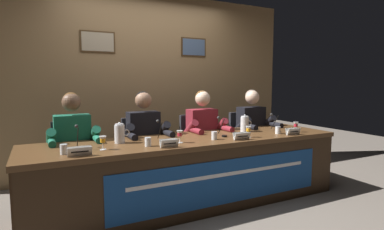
{
  "coord_description": "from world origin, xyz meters",
  "views": [
    {
      "loc": [
        -1.47,
        -2.94,
        1.33
      ],
      "look_at": [
        0.0,
        0.0,
        0.97
      ],
      "focal_mm": 28.85,
      "sensor_mm": 36.0,
      "label": 1
    }
  ],
  "objects_px": {
    "water_cup_center_right": "(214,136)",
    "microphone_center_right": "(222,130)",
    "water_pitcher_left_side": "(120,134)",
    "chair_far_right": "(245,145)",
    "panelist_center_right": "(205,131)",
    "conference_table": "(197,160)",
    "nameplate_center_left": "(169,143)",
    "microphone_far_left": "(78,141)",
    "chair_far_left": "(73,164)",
    "juice_glass_far_right": "(296,125)",
    "water_cup_far_right": "(278,130)",
    "nameplate_center_right": "(242,136)",
    "panelist_far_left": "(74,142)",
    "panelist_far_right": "(254,127)",
    "chair_center_right": "(198,150)",
    "water_cup_center_left": "(148,142)",
    "water_cup_far_left": "(64,150)",
    "panelist_center_left": "(146,136)",
    "microphone_center_left": "(161,134)",
    "nameplate_far_left": "(80,151)",
    "microphone_far_right": "(276,125)",
    "juice_glass_far_left": "(103,140)",
    "chair_center_left": "(141,156)",
    "juice_glass_center_left": "(180,134)",
    "nameplate_far_right": "(293,131)"
  },
  "relations": [
    {
      "from": "juice_glass_far_left",
      "to": "nameplate_far_left",
      "type": "bearing_deg",
      "value": -143.8
    },
    {
      "from": "chair_far_right",
      "to": "chair_far_left",
      "type": "bearing_deg",
      "value": 180.0
    },
    {
      "from": "water_cup_center_left",
      "to": "panelist_center_right",
      "type": "bearing_deg",
      "value": 32.84
    },
    {
      "from": "water_pitcher_left_side",
      "to": "chair_center_right",
      "type": "bearing_deg",
      "value": 25.09
    },
    {
      "from": "microphone_center_right",
      "to": "panelist_far_right",
      "type": "xyz_separation_m",
      "value": [
        0.81,
        0.47,
        -0.09
      ]
    },
    {
      "from": "water_cup_center_right",
      "to": "microphone_center_right",
      "type": "height_order",
      "value": "microphone_center_right"
    },
    {
      "from": "microphone_far_left",
      "to": "microphone_far_right",
      "type": "relative_size",
      "value": 1.0
    },
    {
      "from": "conference_table",
      "to": "water_pitcher_left_side",
      "type": "xyz_separation_m",
      "value": [
        -0.77,
        0.19,
        0.32
      ]
    },
    {
      "from": "panelist_center_right",
      "to": "water_cup_far_left",
      "type": "bearing_deg",
      "value": -160.24
    },
    {
      "from": "chair_far_left",
      "to": "juice_glass_far_right",
      "type": "height_order",
      "value": "chair_far_left"
    },
    {
      "from": "water_cup_center_left",
      "to": "water_cup_center_right",
      "type": "relative_size",
      "value": 1.0
    },
    {
      "from": "chair_center_left",
      "to": "juice_glass_center_left",
      "type": "bearing_deg",
      "value": -78.64
    },
    {
      "from": "microphone_far_right",
      "to": "nameplate_center_left",
      "type": "bearing_deg",
      "value": -169.63
    },
    {
      "from": "water_cup_far_left",
      "to": "water_cup_center_left",
      "type": "relative_size",
      "value": 1.0
    },
    {
      "from": "nameplate_center_left",
      "to": "nameplate_center_right",
      "type": "bearing_deg",
      "value": 0.94
    },
    {
      "from": "panelist_center_right",
      "to": "microphone_far_right",
      "type": "height_order",
      "value": "panelist_center_right"
    },
    {
      "from": "conference_table",
      "to": "microphone_center_right",
      "type": "relative_size",
      "value": 15.71
    },
    {
      "from": "chair_far_right",
      "to": "microphone_far_right",
      "type": "bearing_deg",
      "value": -93.8
    },
    {
      "from": "panelist_center_left",
      "to": "water_cup_center_left",
      "type": "bearing_deg",
      "value": -106.03
    },
    {
      "from": "chair_far_left",
      "to": "panelist_center_right",
      "type": "xyz_separation_m",
      "value": [
        1.55,
        -0.2,
        0.28
      ]
    },
    {
      "from": "panelist_far_left",
      "to": "nameplate_far_right",
      "type": "bearing_deg",
      "value": -18.09
    },
    {
      "from": "juice_glass_far_right",
      "to": "water_cup_center_right",
      "type": "bearing_deg",
      "value": 178.72
    },
    {
      "from": "microphone_center_right",
      "to": "water_pitcher_left_side",
      "type": "height_order",
      "value": "microphone_center_right"
    },
    {
      "from": "water_cup_center_left",
      "to": "chair_far_left",
      "type": "bearing_deg",
      "value": 126.36
    },
    {
      "from": "chair_far_right",
      "to": "juice_glass_far_right",
      "type": "xyz_separation_m",
      "value": [
        0.13,
        -0.82,
        0.38
      ]
    },
    {
      "from": "conference_table",
      "to": "nameplate_far_left",
      "type": "bearing_deg",
      "value": -170.12
    },
    {
      "from": "panelist_far_left",
      "to": "panelist_far_right",
      "type": "bearing_deg",
      "value": 0.0
    },
    {
      "from": "panelist_center_left",
      "to": "juice_glass_center_left",
      "type": "bearing_deg",
      "value": -74.99
    },
    {
      "from": "panelist_far_right",
      "to": "panelist_center_left",
      "type": "bearing_deg",
      "value": 180.0
    },
    {
      "from": "microphone_far_left",
      "to": "panelist_center_right",
      "type": "xyz_separation_m",
      "value": [
        1.55,
        0.47,
        -0.09
      ]
    },
    {
      "from": "panelist_far_left",
      "to": "microphone_center_left",
      "type": "bearing_deg",
      "value": -29.97
    },
    {
      "from": "panelist_center_left",
      "to": "microphone_center_left",
      "type": "bearing_deg",
      "value": -88.47
    },
    {
      "from": "conference_table",
      "to": "microphone_far_right",
      "type": "xyz_separation_m",
      "value": [
        1.11,
        0.06,
        0.3
      ]
    },
    {
      "from": "juice_glass_far_left",
      "to": "water_cup_far_right",
      "type": "bearing_deg",
      "value": -1.02
    },
    {
      "from": "microphone_center_right",
      "to": "nameplate_far_right",
      "type": "relative_size",
      "value": 1.18
    },
    {
      "from": "panelist_center_right",
      "to": "microphone_center_right",
      "type": "bearing_deg",
      "value": -94.74
    },
    {
      "from": "water_cup_far_left",
      "to": "microphone_far_left",
      "type": "bearing_deg",
      "value": 46.75
    },
    {
      "from": "panelist_far_right",
      "to": "chair_center_right",
      "type": "bearing_deg",
      "value": 165.59
    },
    {
      "from": "nameplate_center_left",
      "to": "panelist_center_right",
      "type": "distance_m",
      "value": 1.09
    },
    {
      "from": "nameplate_far_left",
      "to": "water_cup_center_left",
      "type": "bearing_deg",
      "value": 10.97
    },
    {
      "from": "chair_far_right",
      "to": "panelist_center_right",
      "type": "bearing_deg",
      "value": -165.59
    },
    {
      "from": "water_cup_far_right",
      "to": "nameplate_center_right",
      "type": "bearing_deg",
      "value": -168.54
    },
    {
      "from": "water_cup_far_left",
      "to": "panelist_far_right",
      "type": "height_order",
      "value": "panelist_far_right"
    },
    {
      "from": "chair_center_left",
      "to": "nameplate_far_right",
      "type": "relative_size",
      "value": 4.87
    },
    {
      "from": "chair_center_right",
      "to": "water_pitcher_left_side",
      "type": "relative_size",
      "value": 4.25
    },
    {
      "from": "chair_far_right",
      "to": "microphone_far_right",
      "type": "height_order",
      "value": "microphone_far_right"
    },
    {
      "from": "water_cup_far_left",
      "to": "juice_glass_far_right",
      "type": "distance_m",
      "value": 2.59
    },
    {
      "from": "conference_table",
      "to": "nameplate_center_left",
      "type": "height_order",
      "value": "nameplate_center_left"
    },
    {
      "from": "nameplate_center_left",
      "to": "panelist_far_right",
      "type": "relative_size",
      "value": 0.14
    },
    {
      "from": "panelist_center_left",
      "to": "panelist_far_right",
      "type": "bearing_deg",
      "value": 0.0
    }
  ]
}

